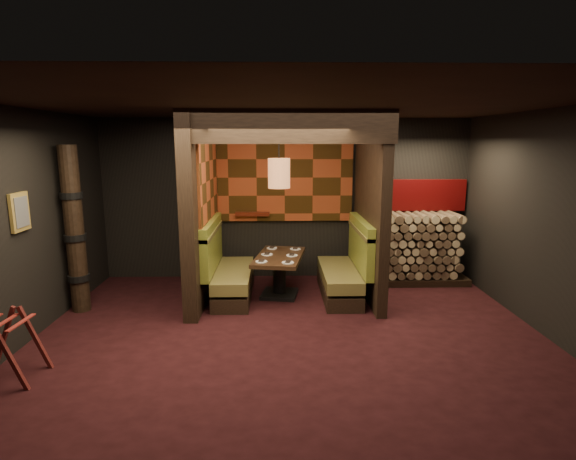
# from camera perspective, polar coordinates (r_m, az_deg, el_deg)

# --- Properties ---
(floor) EXTENTS (6.50, 5.50, 0.02)m
(floor) POSITION_cam_1_polar(r_m,az_deg,el_deg) (5.78, 0.32, -13.89)
(floor) COLOR black
(floor) RESTS_ON ground
(ceiling) EXTENTS (6.50, 5.50, 0.02)m
(ceiling) POSITION_cam_1_polar(r_m,az_deg,el_deg) (5.26, 0.35, 15.75)
(ceiling) COLOR black
(ceiling) RESTS_ON ground
(wall_back) EXTENTS (6.50, 0.02, 2.85)m
(wall_back) POSITION_cam_1_polar(r_m,az_deg,el_deg) (8.06, -0.25, 3.92)
(wall_back) COLOR black
(wall_back) RESTS_ON ground
(wall_front) EXTENTS (6.50, 0.02, 2.85)m
(wall_front) POSITION_cam_1_polar(r_m,az_deg,el_deg) (2.68, 2.12, -11.03)
(wall_front) COLOR black
(wall_front) RESTS_ON ground
(wall_left) EXTENTS (0.02, 5.50, 2.85)m
(wall_left) POSITION_cam_1_polar(r_m,az_deg,el_deg) (6.17, -31.53, 0.04)
(wall_left) COLOR black
(wall_left) RESTS_ON ground
(wall_right) EXTENTS (0.02, 5.50, 2.85)m
(wall_right) POSITION_cam_1_polar(r_m,az_deg,el_deg) (6.34, 31.28, 0.31)
(wall_right) COLOR black
(wall_right) RESTS_ON ground
(partition_left) EXTENTS (0.20, 2.20, 2.85)m
(partition_left) POSITION_cam_1_polar(r_m,az_deg,el_deg) (7.06, -11.09, 2.69)
(partition_left) COLOR black
(partition_left) RESTS_ON floor
(partition_right) EXTENTS (0.15, 2.10, 2.85)m
(partition_right) POSITION_cam_1_polar(r_m,az_deg,el_deg) (7.16, 10.39, 2.82)
(partition_right) COLOR black
(partition_right) RESTS_ON floor
(header_beam) EXTENTS (2.85, 0.18, 0.44)m
(header_beam) POSITION_cam_1_polar(r_m,az_deg,el_deg) (5.94, -0.10, 12.99)
(header_beam) COLOR black
(header_beam) RESTS_ON partition_left
(tapa_back_panel) EXTENTS (2.40, 0.06, 1.55)m
(tapa_back_panel) POSITION_cam_1_polar(r_m,az_deg,el_deg) (7.97, -0.43, 6.69)
(tapa_back_panel) COLOR #A2401E
(tapa_back_panel) RESTS_ON wall_back
(tapa_side_panel) EXTENTS (0.04, 1.85, 1.45)m
(tapa_side_panel) POSITION_cam_1_polar(r_m,az_deg,el_deg) (7.17, -10.04, 6.27)
(tapa_side_panel) COLOR #A2401E
(tapa_side_panel) RESTS_ON partition_left
(lacquer_shelf) EXTENTS (0.60, 0.12, 0.07)m
(lacquer_shelf) POSITION_cam_1_polar(r_m,az_deg,el_deg) (8.00, -4.54, 2.06)
(lacquer_shelf) COLOR #581B0E
(lacquer_shelf) RESTS_ON wall_back
(booth_bench_left) EXTENTS (0.68, 1.60, 1.14)m
(booth_bench_left) POSITION_cam_1_polar(r_m,az_deg,el_deg) (7.23, -7.74, -5.34)
(booth_bench_left) COLOR black
(booth_bench_left) RESTS_ON floor
(booth_bench_right) EXTENTS (0.68, 1.60, 1.14)m
(booth_bench_right) POSITION_cam_1_polar(r_m,az_deg,el_deg) (7.27, 7.33, -5.24)
(booth_bench_right) COLOR black
(booth_bench_right) RESTS_ON floor
(dining_table) EXTENTS (0.90, 1.37, 0.67)m
(dining_table) POSITION_cam_1_polar(r_m,az_deg,el_deg) (7.18, -1.10, -5.03)
(dining_table) COLOR black
(dining_table) RESTS_ON floor
(place_settings) EXTENTS (0.72, 1.11, 0.03)m
(place_settings) POSITION_cam_1_polar(r_m,az_deg,el_deg) (7.12, -1.11, -3.14)
(place_settings) COLOR white
(place_settings) RESTS_ON dining_table
(pendant_lamp) EXTENTS (0.34, 0.34, 1.11)m
(pendant_lamp) POSITION_cam_1_polar(r_m,az_deg,el_deg) (6.86, -1.15, 7.23)
(pendant_lamp) COLOR #A66237
(pendant_lamp) RESTS_ON ceiling
(framed_picture) EXTENTS (0.05, 0.36, 0.46)m
(framed_picture) POSITION_cam_1_polar(r_m,az_deg,el_deg) (6.21, -30.91, 1.98)
(framed_picture) COLOR olive
(framed_picture) RESTS_ON wall_left
(luggage_rack) EXTENTS (0.71, 0.51, 0.76)m
(luggage_rack) POSITION_cam_1_polar(r_m,az_deg,el_deg) (5.61, -32.15, -12.19)
(luggage_rack) COLOR #4F1815
(luggage_rack) RESTS_ON floor
(totem_column) EXTENTS (0.31, 0.31, 2.40)m
(totem_column) POSITION_cam_1_polar(r_m,az_deg,el_deg) (7.08, -25.47, -0.14)
(totem_column) COLOR black
(totem_column) RESTS_ON floor
(firewood_stack) EXTENTS (1.73, 0.70, 1.22)m
(firewood_stack) POSITION_cam_1_polar(r_m,az_deg,el_deg) (8.18, 16.05, -2.21)
(firewood_stack) COLOR black
(firewood_stack) RESTS_ON floor
(mosaic_header) EXTENTS (1.83, 0.10, 0.56)m
(mosaic_header) POSITION_cam_1_polar(r_m,az_deg,el_deg) (8.34, 15.71, 4.29)
(mosaic_header) COLOR maroon
(mosaic_header) RESTS_ON wall_back
(bay_front_post) EXTENTS (0.08, 0.08, 2.85)m
(bay_front_post) POSITION_cam_1_polar(r_m,az_deg,el_deg) (7.43, 10.67, 3.11)
(bay_front_post) COLOR black
(bay_front_post) RESTS_ON floor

